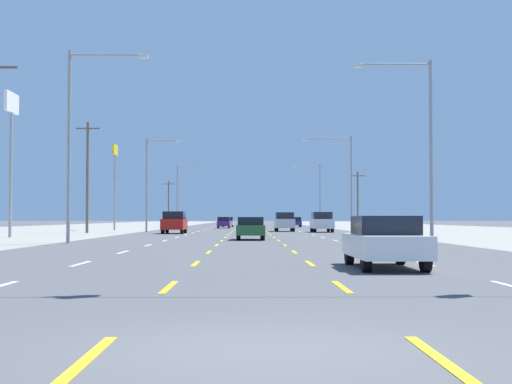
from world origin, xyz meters
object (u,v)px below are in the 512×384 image
hatchback_far_right_farthest (295,222)px  suv_far_left_mid (174,222)px  pole_sign_left_row_2 (115,166)px  streetlight_right_row_0 (423,137)px  sedan_inner_right_nearest (385,241)px  suv_far_right_midfar (322,222)px  suv_inner_right_far (284,222)px  hatchback_inner_left_distant_a (228,222)px  streetlight_right_row_2 (317,191)px  hatchback_inner_left_farther (224,222)px  pole_sign_left_row_1 (11,125)px  streetlight_left_row_0 (77,131)px  streetlight_left_row_1 (150,178)px  streetlight_right_row_1 (346,175)px  sedan_center_turn_near (251,228)px  streetlight_left_row_2 (181,191)px

hatchback_far_right_farthest → suv_far_left_mid: bearing=-106.6°
pole_sign_left_row_2 → streetlight_right_row_0: bearing=-59.6°
sedan_inner_right_nearest → suv_far_right_midfar: suv_far_right_midfar is taller
suv_inner_right_far → pole_sign_left_row_2: bearing=157.7°
hatchback_inner_left_distant_a → suv_inner_right_far: bearing=-79.6°
hatchback_far_right_farthest → streetlight_right_row_2: bearing=-75.3°
hatchback_inner_left_farther → pole_sign_left_row_1: size_ratio=0.37×
sedan_inner_right_nearest → suv_far_right_midfar: bearing=86.1°
streetlight_left_row_0 → pole_sign_left_row_1: bearing=121.9°
suv_far_left_mid → pole_sign_left_row_1: 17.90m
hatchback_far_right_farthest → streetlight_left_row_1: (-17.07, -40.63, 4.56)m
suv_far_left_mid → streetlight_right_row_1: size_ratio=0.51×
streetlight_right_row_1 → streetlight_right_row_0: bearing=-89.7°
suv_far_left_mid → suv_far_right_midfar: same height
hatchback_inner_left_distant_a → streetlight_right_row_2: size_ratio=0.43×
sedan_center_turn_near → suv_far_right_midfar: bearing=73.9°
sedan_center_turn_near → hatchback_inner_left_farther: bearing=93.8°
hatchback_inner_left_distant_a → streetlight_right_row_0: bearing=-79.9°
hatchback_far_right_farthest → streetlight_left_row_2: (-16.83, -9.40, 4.49)m
streetlight_left_row_1 → streetlight_right_row_0: bearing=-58.0°
pole_sign_left_row_2 → streetlight_right_row_2: pole_sign_left_row_2 is taller
sedan_center_turn_near → suv_far_right_midfar: suv_far_right_midfar is taller
streetlight_left_row_1 → streetlight_right_row_2: streetlight_left_row_1 is taller
hatchback_inner_left_distant_a → hatchback_inner_left_farther: bearing=-90.6°
sedan_inner_right_nearest → streetlight_right_row_2: (6.05, 82.72, 4.48)m
hatchback_far_right_farthest → pole_sign_left_row_1: 64.85m
sedan_center_turn_near → streetlight_left_row_2: 57.33m
streetlight_left_row_1 → sedan_center_turn_near: bearing=-68.6°
pole_sign_left_row_1 → sedan_center_turn_near: bearing=-19.6°
streetlight_left_row_2 → streetlight_right_row_2: streetlight_right_row_2 is taller
streetlight_left_row_0 → streetlight_left_row_2: 62.47m
streetlight_right_row_0 → hatchback_inner_left_distant_a: bearing=100.1°
suv_far_left_mid → streetlight_right_row_0: size_ratio=0.47×
sedan_center_turn_near → streetlight_left_row_1: 27.36m
sedan_inner_right_nearest → pole_sign_left_row_2: size_ratio=0.46×
suv_inner_right_far → streetlight_left_row_2: streetlight_left_row_2 is taller
suv_far_right_midfar → suv_inner_right_far: 5.53m
sedan_center_turn_near → pole_sign_left_row_1: size_ratio=0.43×
streetlight_left_row_2 → streetlight_right_row_2: bearing=0.0°
streetlight_right_row_0 → streetlight_right_row_1: streetlight_right_row_0 is taller
hatchback_inner_left_distant_a → pole_sign_left_row_1: (-14.12, -60.63, 7.38)m
pole_sign_left_row_1 → streetlight_left_row_0: streetlight_left_row_0 is taller
suv_far_right_midfar → streetlight_left_row_0: (-16.85, -30.79, 5.21)m
suv_inner_right_far → streetlight_right_row_2: size_ratio=0.55×
hatchback_inner_left_farther → streetlight_right_row_0: 60.16m
streetlight_left_row_1 → streetlight_left_row_0: bearing=-89.8°
streetlight_left_row_1 → streetlight_right_row_2: bearing=58.0°
sedan_center_turn_near → streetlight_right_row_2: streetlight_right_row_2 is taller
hatchback_far_right_farthest → streetlight_right_row_2: size_ratio=0.43×
pole_sign_left_row_1 → streetlight_right_row_2: bearing=61.6°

